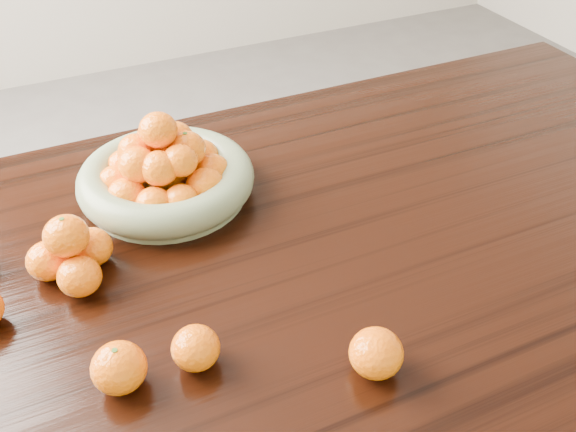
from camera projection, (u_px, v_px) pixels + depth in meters
name	position (u px, v px, depth m)	size (l,w,h in m)	color
dining_table	(297.00, 280.00, 1.15)	(2.00, 1.00, 0.75)	black
fruit_bowl	(166.00, 174.00, 1.18)	(0.33, 0.33, 0.17)	gray
orange_pyramid	(71.00, 255.00, 1.01)	(0.14, 0.13, 0.12)	orange
loose_orange_0	(119.00, 368.00, 0.84)	(0.07, 0.07, 0.07)	orange
loose_orange_1	(196.00, 348.00, 0.87)	(0.07, 0.07, 0.06)	orange
loose_orange_2	(376.00, 353.00, 0.86)	(0.07, 0.07, 0.07)	orange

